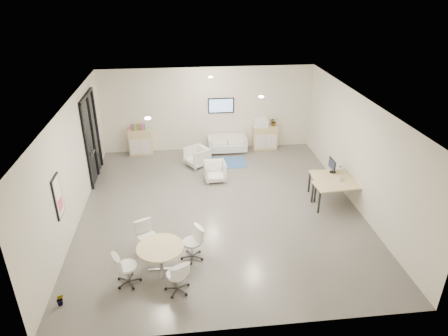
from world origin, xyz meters
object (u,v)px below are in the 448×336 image
object	(u,v)px
sideboard_left	(141,142)
armchair_left	(197,156)
armchair_right	(215,171)
round_table	(160,250)
desk_front	(339,187)
desk_rear	(334,177)
loveseat	(227,144)
sideboard_right	(265,137)

from	to	relation	value
sideboard_left	armchair_left	bearing A→B (deg)	-31.38
armchair_right	round_table	distance (m)	4.66
armchair_right	desk_front	xyz separation A→B (m)	(3.43, -2.07, 0.30)
sideboard_left	round_table	bearing A→B (deg)	-82.04
armchair_left	desk_rear	xyz separation A→B (m)	(4.06, -2.66, 0.29)
sideboard_left	loveseat	size ratio (longest dim) A/B	0.66
round_table	loveseat	bearing A→B (deg)	70.88
sideboard_left	armchair_right	world-z (taller)	sideboard_left
sideboard_right	loveseat	size ratio (longest dim) A/B	0.63
loveseat	desk_rear	world-z (taller)	desk_rear
loveseat	desk_front	world-z (taller)	desk_front
sideboard_right	armchair_right	size ratio (longest dim) A/B	1.30
armchair_right	desk_rear	size ratio (longest dim) A/B	0.49
desk_rear	desk_front	xyz separation A→B (m)	(-0.09, -0.63, 0.00)
sideboard_right	loveseat	bearing A→B (deg)	-175.35
armchair_left	desk_rear	world-z (taller)	armchair_left
round_table	desk_front	bearing A→B (deg)	24.27
sideboard_left	loveseat	xyz separation A→B (m)	(3.29, -0.12, -0.19)
desk_rear	sideboard_right	bearing A→B (deg)	112.00
armchair_left	desk_front	size ratio (longest dim) A/B	0.51
loveseat	armchair_left	world-z (taller)	armchair_left
loveseat	desk_front	distance (m)	5.23
sideboard_left	desk_rear	world-z (taller)	sideboard_left
sideboard_left	sideboard_right	bearing A→B (deg)	0.02
sideboard_right	desk_front	distance (m)	4.72
sideboard_left	armchair_right	bearing A→B (deg)	-43.70
loveseat	round_table	size ratio (longest dim) A/B	1.38
armchair_right	desk_front	world-z (taller)	desk_front
sideboard_left	desk_rear	size ratio (longest dim) A/B	0.68
sideboard_left	sideboard_right	distance (m)	4.80
sideboard_left	loveseat	bearing A→B (deg)	-2.12
armchair_left	desk_front	bearing A→B (deg)	20.03
desk_front	sideboard_right	bearing A→B (deg)	100.13
sideboard_left	desk_rear	distance (m)	7.28
loveseat	round_table	bearing A→B (deg)	-109.86
loveseat	armchair_right	world-z (taller)	armchair_right
loveseat	desk_rear	xyz separation A→B (m)	(2.84, -3.80, 0.36)
sideboard_right	round_table	bearing A→B (deg)	-119.32
desk_rear	round_table	xyz separation A→B (m)	(-5.17, -2.92, -0.09)
sideboard_right	desk_front	bearing A→B (deg)	-74.87
armchair_right	desk_rear	distance (m)	3.82
loveseat	armchair_left	distance (m)	1.67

